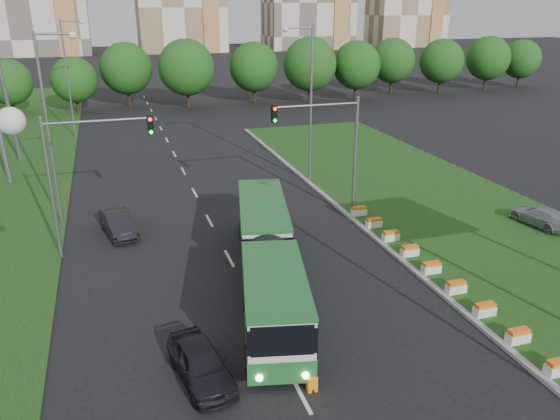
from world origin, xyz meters
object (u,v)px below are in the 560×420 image
object	(u,v)px
pedestrian	(250,362)
shopping_trolley	(312,383)
articulated_bus	(264,257)
traffic_mast_median	(333,140)
traffic_mast_left	(80,164)
car_median	(541,216)
car_left_far	(118,223)
car_left_near	(201,363)

from	to	relation	value
pedestrian	shopping_trolley	size ratio (longest dim) A/B	2.61
articulated_bus	shopping_trolley	xyz separation A→B (m)	(-0.54, -8.20, -1.34)
traffic_mast_median	articulated_bus	size ratio (longest dim) A/B	0.49
traffic_mast_left	car_median	bearing A→B (deg)	-9.49
articulated_bus	car_left_far	world-z (taller)	articulated_bus
traffic_mast_left	car_left_near	xyz separation A→B (m)	(4.06, -13.00, -4.63)
articulated_bus	traffic_mast_left	bearing A→B (deg)	154.01
traffic_mast_median	articulated_bus	world-z (taller)	traffic_mast_median
traffic_mast_median	pedestrian	bearing A→B (deg)	-122.49
car_left_near	pedestrian	xyz separation A→B (m)	(1.78, -0.63, 0.11)
traffic_mast_left	articulated_bus	bearing A→B (deg)	-38.62
traffic_mast_median	pedestrian	size ratio (longest dim) A/B	4.83
articulated_bus	car_left_far	size ratio (longest dim) A/B	3.75
shopping_trolley	traffic_mast_median	bearing A→B (deg)	67.04
car_left_near	pedestrian	bearing A→B (deg)	-29.01
car_left_far	car_median	size ratio (longest dim) A/B	1.04
traffic_mast_left	pedestrian	size ratio (longest dim) A/B	4.83
traffic_mast_median	pedestrian	distance (m)	17.92
traffic_mast_median	shopping_trolley	xyz separation A→B (m)	(-7.32, -15.89, -5.04)
traffic_mast_median	car_left_near	size ratio (longest dim) A/B	1.89
traffic_mast_median	traffic_mast_left	bearing A→B (deg)	-176.23
articulated_bus	shopping_trolley	size ratio (longest dim) A/B	25.84
traffic_mast_median	car_left_far	distance (m)	14.38
car_left_near	car_median	world-z (taller)	car_left_near
traffic_mast_left	car_left_near	size ratio (longest dim) A/B	1.89
car_left_near	traffic_mast_median	bearing A→B (deg)	41.94
car_left_far	car_median	bearing A→B (deg)	-26.68
articulated_bus	traffic_mast_median	bearing A→B (deg)	61.26
traffic_mast_left	car_left_near	world-z (taller)	traffic_mast_left
car_left_far	articulated_bus	bearing A→B (deg)	-64.99
traffic_mast_left	car_left_far	bearing A→B (deg)	57.01
car_left_near	shopping_trolley	bearing A→B (deg)	-36.29
shopping_trolley	car_left_near	bearing A→B (deg)	155.15
traffic_mast_left	shopping_trolley	distance (m)	17.57
car_left_far	shopping_trolley	xyz separation A→B (m)	(6.22, -17.39, -0.41)
articulated_bus	pedestrian	world-z (taller)	articulated_bus
traffic_mast_left	shopping_trolley	xyz separation A→B (m)	(7.84, -14.89, -5.04)
traffic_mast_left	pedestrian	distance (m)	15.50
articulated_bus	shopping_trolley	world-z (taller)	articulated_bus
car_left_far	car_median	distance (m)	26.68
pedestrian	shopping_trolley	distance (m)	2.42
traffic_mast_median	pedestrian	world-z (taller)	traffic_mast_median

